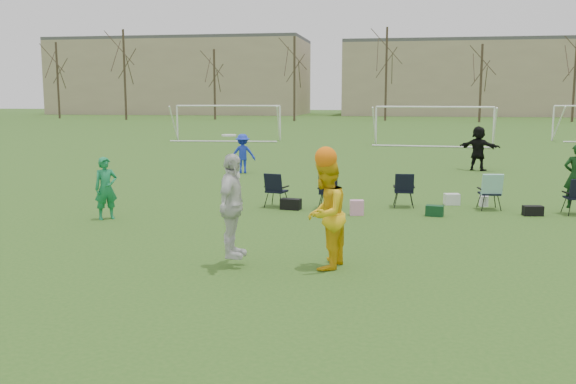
% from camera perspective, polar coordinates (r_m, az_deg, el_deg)
% --- Properties ---
extents(ground, '(260.00, 260.00, 0.00)m').
position_cam_1_polar(ground, '(10.47, -1.24, -8.78)').
color(ground, '#2E581B').
rests_on(ground, ground).
extents(fielder_green_near, '(0.69, 0.67, 1.59)m').
position_cam_1_polar(fielder_green_near, '(16.88, -15.88, 0.32)').
color(fielder_green_near, '#167E48').
rests_on(fielder_green_near, ground).
extents(fielder_blue, '(1.14, 0.83, 1.58)m').
position_cam_1_polar(fielder_blue, '(26.03, -4.05, 3.42)').
color(fielder_blue, '#1B32CA').
rests_on(fielder_blue, ground).
extents(fielder_black, '(1.80, 1.25, 1.87)m').
position_cam_1_polar(fielder_black, '(28.03, 16.56, 3.75)').
color(fielder_black, black).
rests_on(fielder_black, ground).
extents(center_contest, '(2.40, 1.31, 2.43)m').
position_cam_1_polar(center_contest, '(11.60, 0.02, -1.57)').
color(center_contest, silver).
rests_on(center_contest, ground).
extents(sideline_setup, '(8.72, 2.44, 1.87)m').
position_cam_1_polar(sideline_setup, '(18.07, 13.55, 0.16)').
color(sideline_setup, black).
rests_on(sideline_setup, ground).
extents(goal_left, '(7.39, 0.76, 2.46)m').
position_cam_1_polar(goal_left, '(45.42, -5.34, 7.04)').
color(goal_left, white).
rests_on(goal_left, ground).
extents(goal_mid, '(7.40, 0.63, 2.46)m').
position_cam_1_polar(goal_mid, '(41.87, 12.85, 6.73)').
color(goal_mid, white).
rests_on(goal_mid, ground).
extents(tree_line, '(110.28, 3.28, 11.40)m').
position_cam_1_polar(tree_line, '(79.69, 8.85, 9.90)').
color(tree_line, '#382B21').
rests_on(tree_line, ground).
extents(building_row, '(126.00, 16.00, 13.00)m').
position_cam_1_polar(building_row, '(105.95, 12.73, 9.93)').
color(building_row, tan).
rests_on(building_row, ground).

